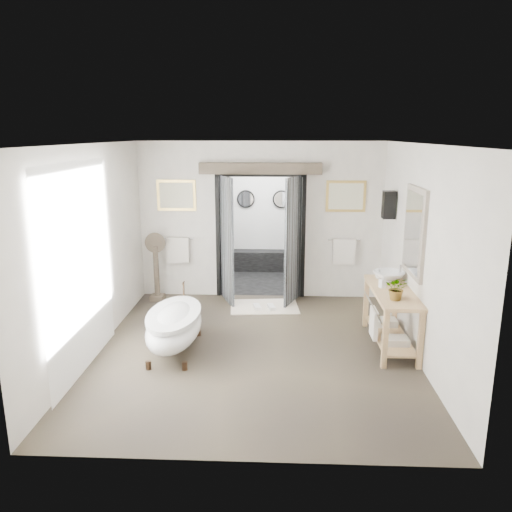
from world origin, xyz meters
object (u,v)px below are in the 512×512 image
Objects in this scene: rug at (264,306)px; basin at (389,277)px; vanity at (390,313)px; clawfoot_tub at (174,325)px.

basin is at bearing -31.29° from rug.
vanity is at bearing -113.25° from basin.
vanity is 1.33× the size of rug.
rug is 2.42m from basin.
clawfoot_tub is 3.27m from basin.
basin reaches higher than rug.
clawfoot_tub is at bearing 177.46° from basin.
basin is at bearing 13.62° from clawfoot_tub.
rug is at bearing 132.55° from basin.
basin is at bearing 82.91° from vanity.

